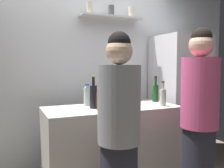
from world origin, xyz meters
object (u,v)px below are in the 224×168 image
(wine_bottle_pale_glass, at_px, (163,97))
(wine_bottle_dark_glass, at_px, (93,96))
(wine_bottle_amber_glass, at_px, (100,99))
(person_pink_top, at_px, (199,122))
(water_bottle_plastic, at_px, (87,96))
(refrigerator, at_px, (179,100))
(utensil_holder, at_px, (119,105))
(wine_bottle_green_glass, at_px, (155,92))
(person_grey_hoodie, at_px, (119,138))
(baking_pan, at_px, (114,103))

(wine_bottle_pale_glass, distance_m, wine_bottle_dark_glass, 0.78)
(wine_bottle_amber_glass, height_order, person_pink_top, person_pink_top)
(water_bottle_plastic, bearing_deg, refrigerator, 5.70)
(utensil_holder, height_order, wine_bottle_green_glass, wine_bottle_green_glass)
(utensil_holder, height_order, wine_bottle_dark_glass, wine_bottle_dark_glass)
(wine_bottle_pale_glass, relative_size, person_grey_hoodie, 0.17)
(wine_bottle_green_glass, xyz_separation_m, person_grey_hoodie, (-0.89, -0.82, -0.24))
(baking_pan, height_order, wine_bottle_dark_glass, wine_bottle_dark_glass)
(water_bottle_plastic, relative_size, person_grey_hoodie, 0.15)
(water_bottle_plastic, relative_size, person_pink_top, 0.14)
(refrigerator, height_order, wine_bottle_dark_glass, refrigerator)
(water_bottle_plastic, bearing_deg, utensil_holder, -61.06)
(wine_bottle_green_glass, relative_size, wine_bottle_dark_glass, 0.92)
(wine_bottle_pale_glass, bearing_deg, wine_bottle_amber_glass, 176.37)
(baking_pan, distance_m, wine_bottle_pale_glass, 0.55)
(baking_pan, bearing_deg, person_pink_top, -56.77)
(wine_bottle_green_glass, bearing_deg, refrigerator, 20.31)
(person_pink_top, bearing_deg, wine_bottle_green_glass, -147.70)
(baking_pan, bearing_deg, person_grey_hoodie, -111.47)
(wine_bottle_amber_glass, height_order, wine_bottle_green_glass, wine_bottle_green_glass)
(wine_bottle_amber_glass, xyz_separation_m, water_bottle_plastic, (-0.03, 0.31, -0.01))
(person_grey_hoodie, relative_size, person_pink_top, 0.95)
(wine_bottle_pale_glass, height_order, person_grey_hoodie, person_grey_hoodie)
(utensil_holder, bearing_deg, person_grey_hoodie, -115.71)
(person_grey_hoodie, bearing_deg, utensil_holder, -97.03)
(wine_bottle_green_glass, height_order, water_bottle_plastic, wine_bottle_green_glass)
(baking_pan, bearing_deg, wine_bottle_green_glass, 4.21)
(utensil_holder, relative_size, wine_bottle_green_glass, 0.67)
(baking_pan, xyz_separation_m, person_grey_hoodie, (-0.31, -0.78, -0.15))
(baking_pan, xyz_separation_m, water_bottle_plastic, (-0.28, 0.10, 0.09))
(person_grey_hoodie, bearing_deg, person_pink_top, -161.71)
(utensil_holder, xyz_separation_m, person_pink_top, (0.58, -0.50, -0.13))
(wine_bottle_amber_glass, bearing_deg, wine_bottle_pale_glass, -3.63)
(refrigerator, distance_m, person_pink_top, 1.19)
(wine_bottle_pale_glass, height_order, wine_bottle_amber_glass, wine_bottle_amber_glass)
(refrigerator, bearing_deg, wine_bottle_pale_glass, -142.24)
(water_bottle_plastic, bearing_deg, person_pink_top, -48.04)
(person_pink_top, bearing_deg, utensil_holder, -93.21)
(wine_bottle_pale_glass, height_order, wine_bottle_dark_glass, wine_bottle_dark_glass)
(refrigerator, relative_size, wine_bottle_dark_glass, 5.19)
(wine_bottle_pale_glass, xyz_separation_m, wine_bottle_amber_glass, (-0.73, 0.05, 0.01))
(utensil_holder, distance_m, wine_bottle_pale_glass, 0.56)
(wine_bottle_amber_glass, xyz_separation_m, person_pink_top, (0.76, -0.58, -0.19))
(person_grey_hoodie, bearing_deg, wine_bottle_amber_glass, -77.11)
(baking_pan, height_order, wine_bottle_amber_glass, wine_bottle_amber_glass)
(baking_pan, xyz_separation_m, wine_bottle_amber_glass, (-0.25, -0.21, 0.09))
(wine_bottle_dark_glass, xyz_separation_m, water_bottle_plastic, (-0.01, 0.19, -0.02))
(baking_pan, bearing_deg, wine_bottle_dark_glass, -162.44)
(utensil_holder, relative_size, person_grey_hoodie, 0.13)
(water_bottle_plastic, xyz_separation_m, person_grey_hoodie, (-0.02, -0.88, -0.23))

